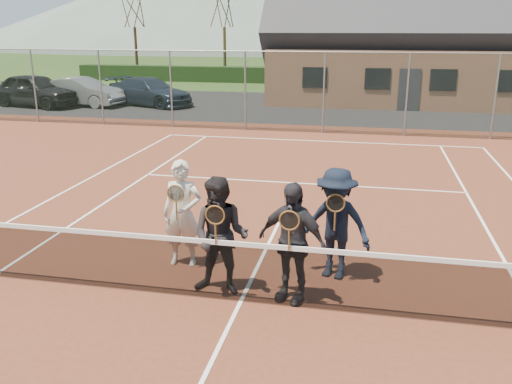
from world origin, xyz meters
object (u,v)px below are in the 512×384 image
(player_d, at_px, (336,224))
(player_a, at_px, (182,214))
(car_c, at_px, (150,92))
(player_c, at_px, (292,242))
(tennis_net, at_px, (241,269))
(car_b, at_px, (82,92))
(player_b, at_px, (221,236))
(car_a, at_px, (36,90))
(clubhouse, at_px, (419,25))

(player_d, bearing_deg, player_a, -179.29)
(car_c, bearing_deg, player_c, -130.92)
(player_c, distance_m, player_d, 1.06)
(player_d, bearing_deg, car_c, 120.28)
(tennis_net, bearing_deg, car_b, 124.40)
(car_b, height_order, player_d, player_d)
(player_b, height_order, player_c, same)
(car_c, height_order, player_c, player_c)
(car_a, height_order, car_b, car_a)
(player_b, distance_m, player_d, 1.85)
(tennis_net, bearing_deg, player_d, 41.87)
(player_c, bearing_deg, car_b, 126.21)
(car_a, bearing_deg, player_d, -123.20)
(player_a, bearing_deg, player_b, -43.81)
(car_a, relative_size, tennis_net, 0.41)
(car_c, distance_m, tennis_net, 21.43)
(player_b, bearing_deg, player_c, -0.57)
(tennis_net, relative_size, clubhouse, 0.75)
(car_c, height_order, clubhouse, clubhouse)
(clubhouse, bearing_deg, player_c, -97.91)
(car_b, xyz_separation_m, player_b, (12.27, -18.19, 0.21))
(car_b, height_order, clubhouse, clubhouse)
(tennis_net, relative_size, player_c, 6.49)
(car_a, bearing_deg, car_b, -60.33)
(player_c, bearing_deg, car_a, 131.50)
(car_b, xyz_separation_m, clubhouse, (16.62, 5.56, 3.28))
(clubhouse, distance_m, player_b, 24.34)
(player_a, distance_m, player_b, 1.24)
(car_a, distance_m, car_b, 2.29)
(tennis_net, bearing_deg, car_c, 115.82)
(player_a, distance_m, player_c, 2.13)
(car_b, bearing_deg, tennis_net, -137.16)
(car_b, height_order, player_c, player_c)
(player_b, xyz_separation_m, player_d, (1.62, 0.89, -0.00))
(car_c, height_order, player_b, player_b)
(tennis_net, xyz_separation_m, clubhouse, (4.00, 24.00, 3.45))
(car_a, relative_size, clubhouse, 0.31)
(player_c, bearing_deg, player_d, 57.65)
(player_b, bearing_deg, player_d, 28.66)
(car_c, relative_size, tennis_net, 0.41)
(clubhouse, relative_size, player_a, 8.67)
(car_c, relative_size, player_d, 2.68)
(player_c, height_order, player_d, same)
(clubhouse, bearing_deg, car_c, -160.57)
(tennis_net, bearing_deg, player_c, 18.84)
(tennis_net, bearing_deg, player_a, 138.48)
(car_a, relative_size, car_b, 1.12)
(car_a, distance_m, car_c, 5.69)
(car_b, height_order, tennis_net, car_b)
(car_b, relative_size, tennis_net, 0.37)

